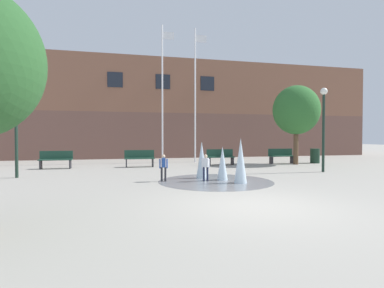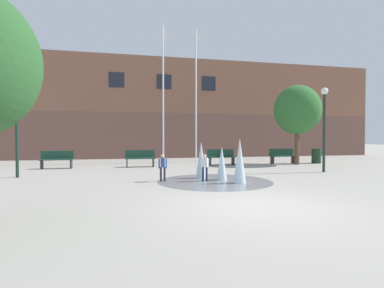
# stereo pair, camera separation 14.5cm
# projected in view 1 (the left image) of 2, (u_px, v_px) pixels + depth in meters

# --- Properties ---
(ground_plane) EXTENTS (100.00, 100.00, 0.00)m
(ground_plane) POSITION_uv_depth(u_px,v_px,m) (255.00, 206.00, 7.06)
(ground_plane) COLOR #9E998E
(library_building) EXTENTS (36.00, 6.05, 7.70)m
(library_building) POSITION_uv_depth(u_px,v_px,m) (158.00, 111.00, 25.57)
(library_building) COLOR brown
(library_building) RESTS_ON ground
(splash_fountain) EXTENTS (4.19, 4.19, 1.58)m
(splash_fountain) POSITION_uv_depth(u_px,v_px,m) (221.00, 164.00, 11.10)
(splash_fountain) COLOR gray
(splash_fountain) RESTS_ON ground
(park_bench_left_of_flagpoles) EXTENTS (1.60, 0.44, 0.91)m
(park_bench_left_of_flagpoles) POSITION_uv_depth(u_px,v_px,m) (56.00, 159.00, 15.28)
(park_bench_left_of_flagpoles) COLOR #28282D
(park_bench_left_of_flagpoles) RESTS_ON ground
(park_bench_center) EXTENTS (1.60, 0.44, 0.91)m
(park_bench_center) POSITION_uv_depth(u_px,v_px,m) (140.00, 158.00, 16.17)
(park_bench_center) COLOR #28282D
(park_bench_center) RESTS_ON ground
(park_bench_near_trashcan) EXTENTS (1.60, 0.44, 0.91)m
(park_bench_near_trashcan) POSITION_uv_depth(u_px,v_px,m) (220.00, 157.00, 17.27)
(park_bench_near_trashcan) COLOR #28282D
(park_bench_near_trashcan) RESTS_ON ground
(park_bench_far_right) EXTENTS (1.60, 0.44, 0.91)m
(park_bench_far_right) POSITION_uv_depth(u_px,v_px,m) (281.00, 156.00, 18.18)
(park_bench_far_right) COLOR #28282D
(park_bench_far_right) RESTS_ON ground
(child_in_fountain) EXTENTS (0.31, 0.22, 0.99)m
(child_in_fountain) POSITION_uv_depth(u_px,v_px,m) (206.00, 166.00, 10.93)
(child_in_fountain) COLOR #1E233D
(child_in_fountain) RESTS_ON ground
(child_with_pink_shirt) EXTENTS (0.31, 0.21, 0.99)m
(child_with_pink_shirt) POSITION_uv_depth(u_px,v_px,m) (164.00, 166.00, 10.89)
(child_with_pink_shirt) COLOR #28282D
(child_with_pink_shirt) RESTS_ON ground
(flagpole_left) EXTENTS (0.80, 0.10, 8.61)m
(flagpole_left) POSITION_uv_depth(u_px,v_px,m) (163.00, 90.00, 18.74)
(flagpole_left) COLOR silver
(flagpole_left) RESTS_ON ground
(flagpole_right) EXTENTS (0.80, 0.10, 8.57)m
(flagpole_right) POSITION_uv_depth(u_px,v_px,m) (196.00, 92.00, 19.23)
(flagpole_right) COLOR silver
(flagpole_right) RESTS_ON ground
(lamp_post_left_lane) EXTENTS (0.32, 0.32, 3.95)m
(lamp_post_left_lane) POSITION_uv_depth(u_px,v_px,m) (16.00, 113.00, 11.83)
(lamp_post_left_lane) COLOR #192D23
(lamp_post_left_lane) RESTS_ON ground
(lamp_post_right_lane) EXTENTS (0.32, 0.32, 3.89)m
(lamp_post_right_lane) POSITION_uv_depth(u_px,v_px,m) (324.00, 117.00, 13.80)
(lamp_post_right_lane) COLOR #192D23
(lamp_post_right_lane) RESTS_ON ground
(trash_can) EXTENTS (0.56, 0.56, 0.90)m
(trash_can) POSITION_uv_depth(u_px,v_px,m) (315.00, 156.00, 18.55)
(trash_can) COLOR #193323
(trash_can) RESTS_ON ground
(street_tree_near_building) EXTENTS (2.71, 2.71, 4.65)m
(street_tree_near_building) POSITION_uv_depth(u_px,v_px,m) (296.00, 110.00, 17.61)
(street_tree_near_building) COLOR brown
(street_tree_near_building) RESTS_ON ground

